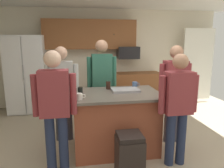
% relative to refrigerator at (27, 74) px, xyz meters
% --- Properties ---
extents(floor, '(7.04, 7.04, 0.00)m').
position_rel_refrigerator_xyz_m(floor, '(2.00, -2.38, -0.95)').
color(floor, '#B7A88E').
rests_on(floor, ground).
extents(back_wall, '(6.40, 0.10, 2.60)m').
position_rel_refrigerator_xyz_m(back_wall, '(2.00, 0.42, 0.35)').
color(back_wall, beige).
rests_on(back_wall, ground).
extents(french_door_window_panel, '(0.90, 0.06, 2.00)m').
position_rel_refrigerator_xyz_m(french_door_window_panel, '(4.60, 0.02, 0.15)').
color(french_door_window_panel, white).
rests_on(french_door_window_panel, ground).
extents(cabinet_run_upper, '(2.40, 0.38, 0.75)m').
position_rel_refrigerator_xyz_m(cabinet_run_upper, '(1.60, 0.22, 0.98)').
color(cabinet_run_upper, brown).
extents(cabinet_run_lower, '(1.80, 0.63, 0.90)m').
position_rel_refrigerator_xyz_m(cabinet_run_lower, '(2.60, 0.10, -0.50)').
color(cabinet_run_lower, brown).
rests_on(cabinet_run_lower, ground).
extents(refrigerator, '(0.91, 0.76, 1.90)m').
position_rel_refrigerator_xyz_m(refrigerator, '(0.00, 0.00, 0.00)').
color(refrigerator, white).
rests_on(refrigerator, ground).
extents(microwave_over_range, '(0.56, 0.40, 0.32)m').
position_rel_refrigerator_xyz_m(microwave_over_range, '(2.60, 0.12, 0.50)').
color(microwave_over_range, black).
extents(kitchen_island, '(1.44, 0.96, 0.97)m').
position_rel_refrigerator_xyz_m(kitchen_island, '(1.80, -2.31, -0.46)').
color(kitchen_island, '#9E4C33').
rests_on(kitchen_island, ground).
extents(person_host_foreground, '(0.57, 0.22, 1.70)m').
position_rel_refrigerator_xyz_m(person_host_foreground, '(2.86, -2.19, 0.04)').
color(person_host_foreground, '#4C5166').
rests_on(person_host_foreground, ground).
extents(person_guest_right, '(0.57, 0.22, 1.68)m').
position_rel_refrigerator_xyz_m(person_guest_right, '(0.96, -1.80, 0.02)').
color(person_guest_right, '#383842').
rests_on(person_guest_right, ground).
extents(person_elder_center, '(0.57, 0.22, 1.67)m').
position_rel_refrigerator_xyz_m(person_elder_center, '(0.91, -2.78, 0.01)').
color(person_elder_center, '#232D4C').
rests_on(person_elder_center, ground).
extents(person_guest_by_door, '(0.57, 0.24, 1.79)m').
position_rel_refrigerator_xyz_m(person_guest_by_door, '(1.69, -1.49, 0.10)').
color(person_guest_by_door, '#4C5166').
rests_on(person_guest_by_door, ground).
extents(person_guest_left, '(0.57, 0.22, 1.61)m').
position_rel_refrigerator_xyz_m(person_guest_left, '(2.59, -2.88, -0.02)').
color(person_guest_left, '#232D4C').
rests_on(person_guest_left, ground).
extents(tumbler_amber, '(0.08, 0.08, 0.14)m').
position_rel_refrigerator_xyz_m(tumbler_amber, '(1.73, -2.03, 0.09)').
color(tumbler_amber, black).
rests_on(tumbler_amber, kitchen_island).
extents(mug_ceramic_white, '(0.13, 0.09, 0.10)m').
position_rel_refrigerator_xyz_m(mug_ceramic_white, '(2.22, -1.99, 0.07)').
color(mug_ceramic_white, '#4C6B99').
rests_on(mug_ceramic_white, kitchen_island).
extents(glass_stout_tall, '(0.07, 0.07, 0.12)m').
position_rel_refrigerator_xyz_m(glass_stout_tall, '(1.26, -2.34, 0.08)').
color(glass_stout_tall, black).
rests_on(glass_stout_tall, kitchen_island).
extents(mug_blue_stoneware, '(0.13, 0.09, 0.09)m').
position_rel_refrigerator_xyz_m(mug_blue_stoneware, '(1.24, -2.61, 0.06)').
color(mug_blue_stoneware, white).
rests_on(mug_blue_stoneware, kitchen_island).
extents(serving_tray, '(0.44, 0.30, 0.04)m').
position_rel_refrigerator_xyz_m(serving_tray, '(1.98, -2.24, 0.04)').
color(serving_tray, '#B7B7BC').
rests_on(serving_tray, kitchen_island).
extents(trash_bin, '(0.34, 0.34, 0.61)m').
position_rel_refrigerator_xyz_m(trash_bin, '(1.85, -3.08, -0.65)').
color(trash_bin, black).
rests_on(trash_bin, ground).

